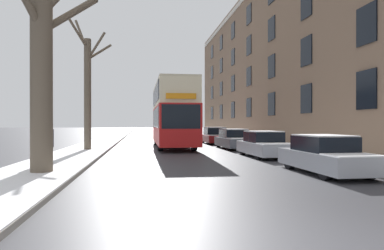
# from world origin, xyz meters

# --- Properties ---
(sidewalk_left) EXTENTS (2.88, 130.00, 0.16)m
(sidewalk_left) POSITION_xyz_m (-6.09, 53.00, 0.08)
(sidewalk_left) COLOR gray
(sidewalk_left) RESTS_ON ground
(sidewalk_right) EXTENTS (2.88, 130.00, 0.16)m
(sidewalk_right) POSITION_xyz_m (6.09, 53.00, 0.08)
(sidewalk_right) COLOR gray
(sidewalk_right) RESTS_ON ground
(terrace_facade_right) EXTENTS (9.10, 52.23, 14.81)m
(terrace_facade_right) POSITION_xyz_m (12.02, 24.85, 7.41)
(terrace_facade_right) COLOR #7A604C
(terrace_facade_right) RESTS_ON ground
(bare_tree_left_0) EXTENTS (2.59, 3.97, 7.87)m
(bare_tree_left_0) POSITION_xyz_m (-5.79, 7.83, 3.60)
(bare_tree_left_0) COLOR brown
(bare_tree_left_0) RESTS_ON ground
(bare_tree_left_1) EXTENTS (2.30, 2.96, 8.14)m
(bare_tree_left_1) POSITION_xyz_m (-5.87, 17.62, 3.86)
(bare_tree_left_1) COLOR brown
(bare_tree_left_1) RESTS_ON ground
(double_decker_bus) EXTENTS (2.50, 10.45, 4.54)m
(double_decker_bus) POSITION_xyz_m (-0.42, 20.71, 2.56)
(double_decker_bus) COLOR red
(double_decker_bus) RESTS_ON ground
(parked_car_0) EXTENTS (1.70, 4.19, 1.32)m
(parked_car_0) POSITION_xyz_m (3.57, 7.10, 0.61)
(parked_car_0) COLOR #9EA3AD
(parked_car_0) RESTS_ON ground
(parked_car_1) EXTENTS (1.74, 4.23, 1.33)m
(parked_car_1) POSITION_xyz_m (3.57, 13.00, 0.62)
(parked_car_1) COLOR #9EA3AD
(parked_car_1) RESTS_ON ground
(parked_car_2) EXTENTS (1.77, 4.49, 1.36)m
(parked_car_2) POSITION_xyz_m (3.57, 18.78, 0.63)
(parked_car_2) COLOR #474C56
(parked_car_2) RESTS_ON ground
(parked_car_3) EXTENTS (1.86, 4.11, 1.43)m
(parked_car_3) POSITION_xyz_m (3.57, 24.88, 0.65)
(parked_car_3) COLOR maroon
(parked_car_3) RESTS_ON ground
(pedestrian_left_sidewalk) EXTENTS (0.37, 0.37, 1.70)m
(pedestrian_left_sidewalk) POSITION_xyz_m (-6.23, 10.21, 0.93)
(pedestrian_left_sidewalk) COLOR navy
(pedestrian_left_sidewalk) RESTS_ON ground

